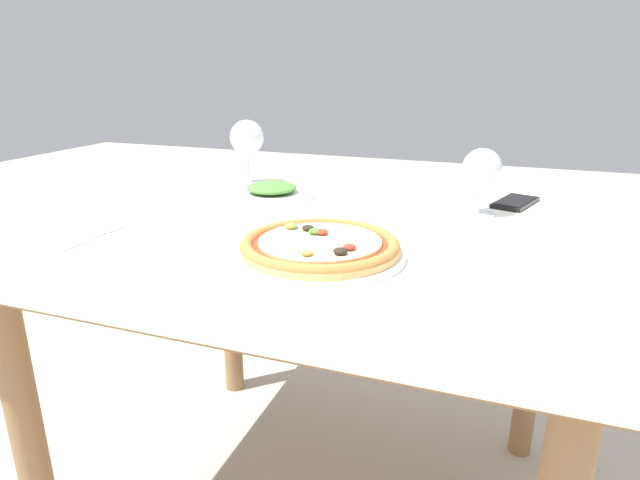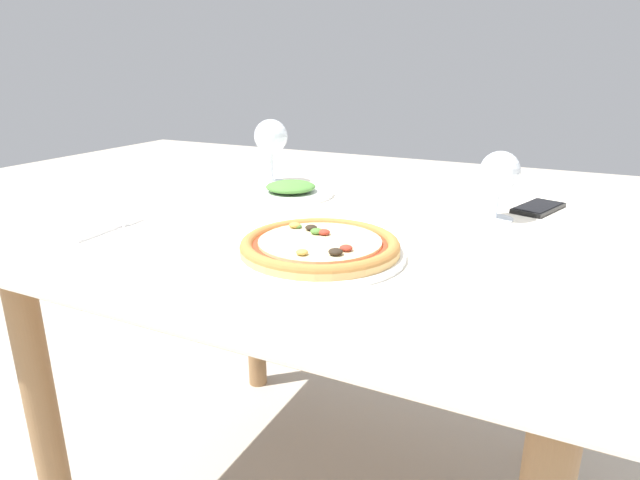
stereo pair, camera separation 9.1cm
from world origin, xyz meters
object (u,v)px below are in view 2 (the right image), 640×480
(wine_glass_far_right, at_px, (500,173))
(dining_table, at_px, (332,269))
(side_plate, at_px, (291,190))
(fork, at_px, (111,229))
(cell_phone, at_px, (538,208))
(wine_glass_far_left, at_px, (271,138))
(pizza_plate, at_px, (320,247))

(wine_glass_far_right, bearing_deg, dining_table, -145.60)
(side_plate, bearing_deg, fork, -113.39)
(cell_phone, relative_size, side_plate, 0.74)
(wine_glass_far_left, bearing_deg, side_plate, -43.32)
(wine_glass_far_left, distance_m, cell_phone, 0.71)
(wine_glass_far_right, xyz_separation_m, side_plate, (-0.50, -0.00, -0.09))
(dining_table, distance_m, cell_phone, 0.50)
(dining_table, bearing_deg, pizza_plate, -71.87)
(dining_table, bearing_deg, wine_glass_far_left, 136.48)
(wine_glass_far_right, bearing_deg, cell_phone, 58.31)
(pizza_plate, relative_size, cell_phone, 1.86)
(fork, bearing_deg, wine_glass_far_left, 84.31)
(wine_glass_far_right, xyz_separation_m, cell_phone, (0.08, 0.12, -0.09))
(pizza_plate, bearing_deg, side_plate, 125.47)
(side_plate, bearing_deg, wine_glass_far_left, 136.68)
(dining_table, distance_m, wine_glass_far_left, 0.51)
(wine_glass_far_left, relative_size, cell_phone, 1.09)
(fork, distance_m, wine_glass_far_right, 0.80)
(dining_table, bearing_deg, wine_glass_far_right, 34.40)
(pizza_plate, distance_m, cell_phone, 0.58)
(fork, xyz_separation_m, wine_glass_far_right, (0.67, 0.42, 0.10))
(pizza_plate, height_order, fork, pizza_plate)
(pizza_plate, relative_size, side_plate, 1.37)
(pizza_plate, relative_size, wine_glass_far_right, 2.02)
(pizza_plate, height_order, cell_phone, pizza_plate)
(cell_phone, bearing_deg, pizza_plate, -122.10)
(fork, xyz_separation_m, cell_phone, (0.75, 0.54, 0.00))
(dining_table, relative_size, wine_glass_far_right, 7.73)
(dining_table, height_order, wine_glass_far_right, wine_glass_far_right)
(wine_glass_far_left, bearing_deg, pizza_plate, -51.43)
(dining_table, bearing_deg, cell_phone, 41.32)
(dining_table, distance_m, wine_glass_far_right, 0.40)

